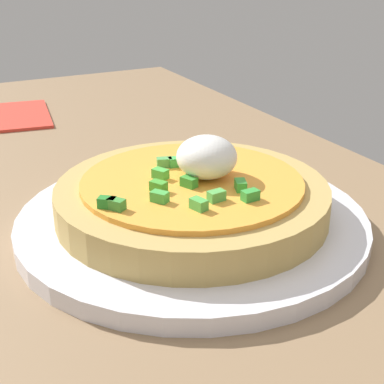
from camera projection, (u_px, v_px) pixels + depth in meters
The scene contains 3 objects.
dining_table at pixel (32, 277), 44.57cm from camera, with size 125.09×78.01×2.77cm, color #8A6D4E.
plate at pixel (192, 222), 48.60cm from camera, with size 29.25×29.25×1.46cm, color white.
pizza at pixel (193, 195), 47.64cm from camera, with size 22.54×22.54×6.62cm.
Camera 1 is at (-39.61, 6.30, 25.35)cm, focal length 53.89 mm.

